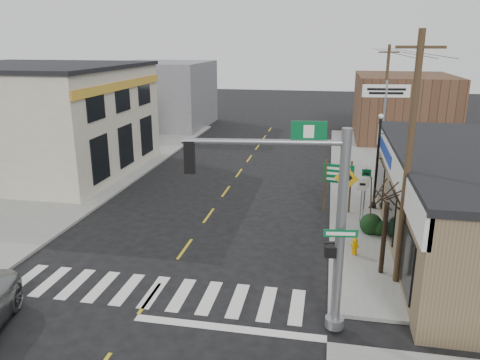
% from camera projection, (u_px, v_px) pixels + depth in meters
% --- Properties ---
extents(ground, '(140.00, 140.00, 0.00)m').
position_uv_depth(ground, '(150.00, 298.00, 16.02)').
color(ground, black).
rests_on(ground, ground).
extents(sidewalk_right, '(6.00, 38.00, 0.13)m').
position_uv_depth(sidewalk_right, '(384.00, 194.00, 26.60)').
color(sidewalk_right, gray).
rests_on(sidewalk_right, ground).
extents(sidewalk_left, '(6.00, 38.00, 0.13)m').
position_uv_depth(sidewalk_left, '(92.00, 177.00, 29.85)').
color(sidewalk_left, gray).
rests_on(sidewalk_left, ground).
extents(center_line, '(0.12, 56.00, 0.01)m').
position_uv_depth(center_line, '(209.00, 215.00, 23.54)').
color(center_line, gold).
rests_on(center_line, ground).
extents(crosswalk, '(11.00, 2.20, 0.01)m').
position_uv_depth(crosswalk, '(154.00, 292.00, 16.39)').
color(crosswalk, silver).
rests_on(crosswalk, ground).
extents(left_building, '(12.00, 12.00, 6.80)m').
position_uv_depth(left_building, '(38.00, 121.00, 30.56)').
color(left_building, beige).
rests_on(left_building, ground).
extents(bldg_distant_right, '(8.00, 10.00, 5.60)m').
position_uv_depth(bldg_distant_right, '(402.00, 107.00, 41.25)').
color(bldg_distant_right, brown).
rests_on(bldg_distant_right, ground).
extents(bldg_distant_left, '(9.00, 10.00, 6.40)m').
position_uv_depth(bldg_distant_left, '(162.00, 94.00, 47.18)').
color(bldg_distant_left, slate).
rests_on(bldg_distant_left, ground).
extents(traffic_signal_pole, '(4.96, 0.38, 6.28)m').
position_uv_depth(traffic_signal_pole, '(315.00, 209.00, 13.27)').
color(traffic_signal_pole, gray).
rests_on(traffic_signal_pole, sidewalk_right).
extents(guide_sign, '(1.52, 0.13, 2.67)m').
position_uv_depth(guide_sign, '(338.00, 179.00, 23.21)').
color(guide_sign, '#493621').
rests_on(guide_sign, sidewalk_right).
extents(fire_hydrant, '(0.23, 0.23, 0.72)m').
position_uv_depth(fire_hydrant, '(355.00, 246.00, 18.87)').
color(fire_hydrant, '#D08D00').
rests_on(fire_hydrant, sidewalk_right).
extents(ped_crossing_sign, '(1.11, 0.08, 2.87)m').
position_uv_depth(ped_crossing_sign, '(346.00, 186.00, 21.33)').
color(ped_crossing_sign, gray).
rests_on(ped_crossing_sign, sidewalk_right).
extents(lamp_post, '(0.64, 0.50, 4.88)m').
position_uv_depth(lamp_post, '(379.00, 155.00, 23.44)').
color(lamp_post, black).
rests_on(lamp_post, sidewalk_right).
extents(dance_center_sign, '(2.84, 0.18, 6.04)m').
position_uv_depth(dance_center_sign, '(385.00, 104.00, 28.48)').
color(dance_center_sign, gray).
rests_on(dance_center_sign, sidewalk_right).
extents(bare_tree, '(2.09, 2.09, 4.18)m').
position_uv_depth(bare_tree, '(389.00, 189.00, 16.58)').
color(bare_tree, black).
rests_on(bare_tree, sidewalk_right).
extents(shrub_front, '(1.25, 1.25, 0.93)m').
position_uv_depth(shrub_front, '(443.00, 257.00, 17.67)').
color(shrub_front, '#143419').
rests_on(shrub_front, sidewalk_right).
extents(shrub_back, '(1.01, 1.01, 0.76)m').
position_uv_depth(shrub_back, '(371.00, 224.00, 21.06)').
color(shrub_back, '#1A3115').
rests_on(shrub_back, sidewalk_right).
extents(utility_pole_near, '(1.51, 0.23, 8.71)m').
position_uv_depth(utility_pole_near, '(408.00, 161.00, 15.64)').
color(utility_pole_near, '#4B3E25').
rests_on(utility_pole_near, sidewalk_right).
extents(utility_pole_far, '(1.40, 0.21, 8.07)m').
position_uv_depth(utility_pole_far, '(385.00, 102.00, 33.14)').
color(utility_pole_far, '#40271E').
rests_on(utility_pole_far, sidewalk_right).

